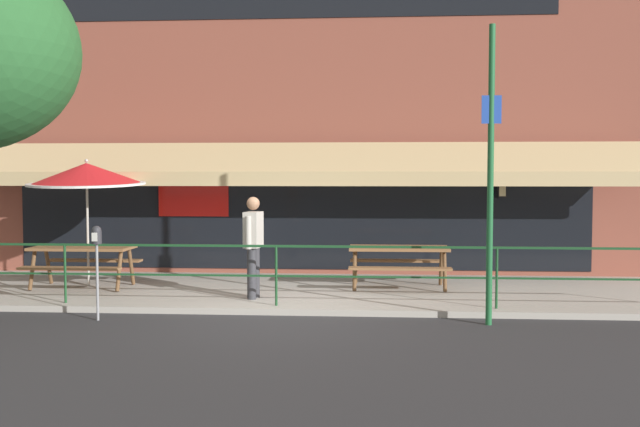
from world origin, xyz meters
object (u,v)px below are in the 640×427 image
at_px(picnic_table_left, 83,255).
at_px(picnic_table_centre, 399,255).
at_px(patio_umbrella_left, 87,175).
at_px(street_sign_pole, 490,172).
at_px(pedestrian_walking, 253,242).
at_px(parking_meter_near, 97,244).

height_order(picnic_table_left, picnic_table_centre, same).
distance_m(patio_umbrella_left, street_sign_pole, 7.43).
bearing_deg(picnic_table_left, street_sign_pole, -17.87).
relative_size(pedestrian_walking, street_sign_pole, 0.40).
distance_m(picnic_table_left, patio_umbrella_left, 1.50).
relative_size(patio_umbrella_left, street_sign_pole, 0.55).
relative_size(picnic_table_left, picnic_table_centre, 1.00).
distance_m(picnic_table_left, street_sign_pole, 7.50).
xyz_separation_m(picnic_table_left, patio_umbrella_left, (-0.00, 0.26, 1.47)).
bearing_deg(parking_meter_near, pedestrian_walking, 35.41).
bearing_deg(picnic_table_centre, pedestrian_walking, -153.71).
bearing_deg(pedestrian_walking, street_sign_pole, -20.76).
height_order(picnic_table_left, pedestrian_walking, pedestrian_walking).
height_order(patio_umbrella_left, parking_meter_near, patio_umbrella_left).
bearing_deg(pedestrian_walking, parking_meter_near, -144.59).
bearing_deg(street_sign_pole, pedestrian_walking, 159.24).
bearing_deg(street_sign_pole, parking_meter_near, -178.99).
height_order(picnic_table_left, parking_meter_near, parking_meter_near).
distance_m(pedestrian_walking, street_sign_pole, 4.11).
bearing_deg(patio_umbrella_left, parking_meter_near, -65.30).
relative_size(patio_umbrella_left, pedestrian_walking, 1.39).
height_order(patio_umbrella_left, pedestrian_walking, patio_umbrella_left).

